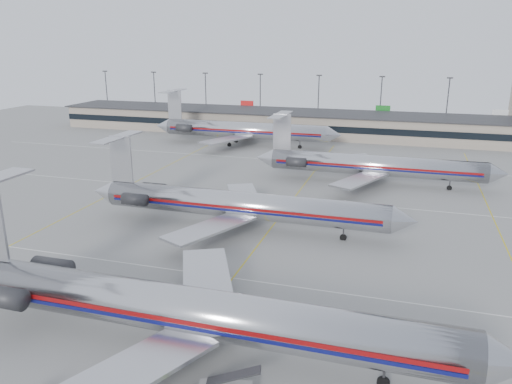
% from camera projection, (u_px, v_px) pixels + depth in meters
% --- Properties ---
extents(ground, '(260.00, 260.00, 0.00)m').
position_uv_depth(ground, '(196.00, 326.00, 45.23)').
color(ground, gray).
rests_on(ground, ground).
extents(apron_markings, '(160.00, 0.15, 0.02)m').
position_uv_depth(apron_markings, '(233.00, 278.00, 54.38)').
color(apron_markings, silver).
rests_on(apron_markings, ground).
extents(terminal, '(162.00, 17.00, 6.25)m').
position_uv_depth(terminal, '(342.00, 125.00, 134.00)').
color(terminal, gray).
rests_on(terminal, ground).
extents(light_mast_row, '(163.60, 0.40, 15.28)m').
position_uv_depth(light_mast_row, '(349.00, 99.00, 145.27)').
color(light_mast_row, '#38383D').
rests_on(light_mast_row, ground).
extents(jet_foreground, '(50.35, 29.65, 13.18)m').
position_uv_depth(jet_foreground, '(184.00, 309.00, 40.66)').
color(jet_foreground, '#B8B8BD').
rests_on(jet_foreground, ground).
extents(jet_second_row, '(46.09, 27.14, 12.06)m').
position_uv_depth(jet_second_row, '(235.00, 204.00, 67.88)').
color(jet_second_row, '#B8B8BD').
rests_on(jet_second_row, ground).
extents(jet_third_row, '(44.14, 27.15, 12.07)m').
position_uv_depth(jet_third_row, '(370.00, 165.00, 89.37)').
color(jet_third_row, '#B8B8BD').
rests_on(jet_third_row, ground).
extents(jet_back_row, '(47.82, 29.41, 13.08)m').
position_uv_depth(jet_back_row, '(241.00, 130.00, 122.86)').
color(jet_back_row, '#B8B8BD').
rests_on(jet_back_row, ground).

